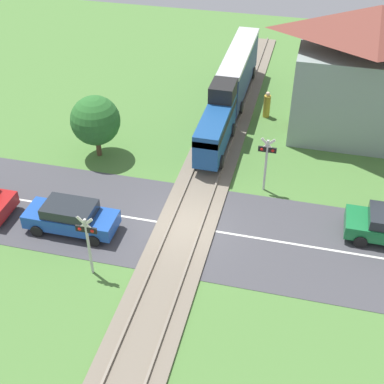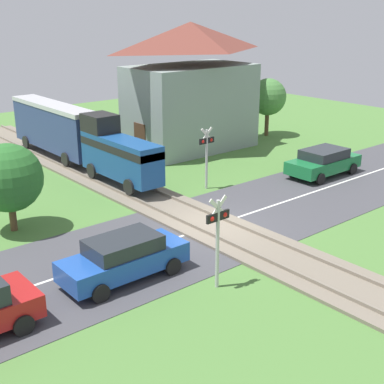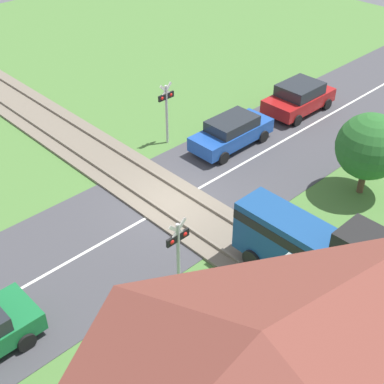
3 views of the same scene
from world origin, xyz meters
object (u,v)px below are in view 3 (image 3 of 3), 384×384
car_near_crossing (232,132)px  crossing_signal_west_approach (166,105)px  car_behind_queue (299,97)px  crossing_signal_east_approach (178,249)px

car_near_crossing → crossing_signal_west_approach: size_ratio=1.39×
car_behind_queue → car_near_crossing: bearing=0.0°
crossing_signal_west_approach → crossing_signal_east_approach: 9.84m
car_near_crossing → car_behind_queue: car_behind_queue is taller
car_near_crossing → car_behind_queue: bearing=180.0°
car_near_crossing → crossing_signal_east_approach: bearing=32.5°
car_near_crossing → car_behind_queue: size_ratio=1.07×
car_near_crossing → crossing_signal_east_approach: size_ratio=1.39×
car_behind_queue → crossing_signal_east_approach: 14.41m
car_behind_queue → crossing_signal_west_approach: size_ratio=1.30×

